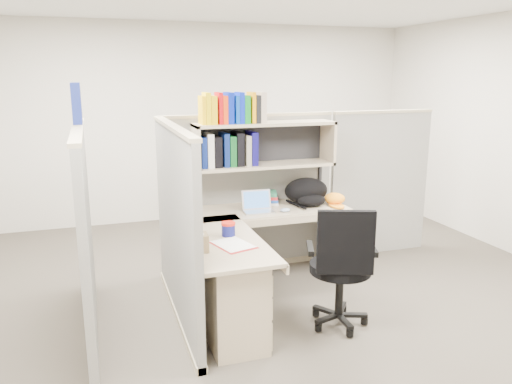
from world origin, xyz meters
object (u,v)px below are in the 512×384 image
object	(u,v)px
desk	(245,274)
snack_canister	(228,229)
task_chair	(340,286)
backpack	(309,192)
laptop	(259,202)

from	to	relation	value
desk	snack_canister	xyz separation A→B (m)	(-0.09, 0.14, 0.35)
desk	task_chair	distance (m)	0.77
task_chair	backpack	bearing A→B (deg)	78.99
snack_canister	backpack	bearing A→B (deg)	34.67
laptop	snack_canister	xyz separation A→B (m)	(-0.46, -0.60, -0.04)
laptop	backpack	size ratio (longest dim) A/B	0.63
desk	backpack	distance (m)	1.33
snack_canister	task_chair	bearing A→B (deg)	-28.83
backpack	snack_canister	distance (m)	1.25
desk	snack_canister	distance (m)	0.39
laptop	backpack	xyz separation A→B (m)	(0.56, 0.11, 0.03)
snack_canister	task_chair	size ratio (longest dim) A/B	0.11
laptop	task_chair	world-z (taller)	task_chair
desk	task_chair	bearing A→B (deg)	-23.02
laptop	backpack	bearing A→B (deg)	15.53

